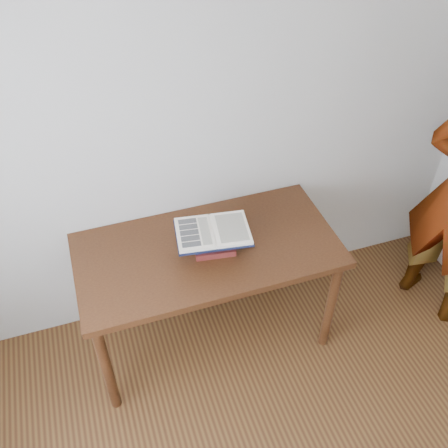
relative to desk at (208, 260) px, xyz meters
name	(u,v)px	position (x,y,z in m)	size (l,w,h in m)	color
room_shell	(362,377)	(0.00, -1.37, 0.94)	(3.54, 3.54, 2.62)	#B7B5AD
desk	(208,260)	(0.00, 0.00, 0.00)	(1.46, 0.73, 0.78)	#482712
book_stack	(211,240)	(0.02, -0.01, 0.16)	(0.26, 0.20, 0.13)	maroon
open_book	(213,232)	(0.02, -0.03, 0.24)	(0.43, 0.33, 0.03)	black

